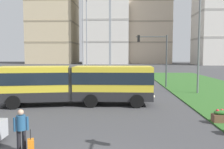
# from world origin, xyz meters

# --- Properties ---
(articulated_bus) EXTENTS (12.00, 3.66, 3.00)m
(articulated_bus) POSITION_xyz_m (-2.54, 11.66, 1.65)
(articulated_bus) COLOR yellow
(articulated_bus) RESTS_ON ground
(pedestrian_crossing) EXTENTS (0.55, 0.36, 1.74)m
(pedestrian_crossing) POSITION_xyz_m (-3.08, 2.38, 1.00)
(pedestrian_crossing) COLOR black
(pedestrian_crossing) RESTS_ON ground
(rolling_suitcase) EXTENTS (0.36, 0.42, 0.97)m
(rolling_suitcase) POSITION_xyz_m (-2.63, 2.18, 0.31)
(rolling_suitcase) COLOR orange
(rolling_suitcase) RESTS_ON ground
(flower_planter_2) EXTENTS (1.10, 0.56, 0.74)m
(flower_planter_2) POSITION_xyz_m (6.67, 6.83, 0.43)
(flower_planter_2) COLOR brown
(flower_planter_2) RESTS_ON grass_median
(traffic_light_far_right) EXTENTS (3.70, 0.28, 6.22)m
(traffic_light_far_right) POSITION_xyz_m (5.11, 22.00, 4.25)
(traffic_light_far_right) COLOR #474C51
(traffic_light_far_right) RESTS_ON ground
(streetlight_median) EXTENTS (0.70, 0.28, 9.88)m
(streetlight_median) POSITION_xyz_m (8.57, 17.42, 5.39)
(streetlight_median) COLOR slate
(streetlight_median) RESTS_ON ground
(apartment_tower_west) EXTENTS (20.12, 19.99, 35.37)m
(apartment_tower_west) POSITION_xyz_m (-30.00, 103.78, 17.70)
(apartment_tower_west) COLOR beige
(apartment_tower_west) RESTS_ON ground
(apartment_tower_westcentre) EXTENTS (19.02, 19.55, 53.17)m
(apartment_tower_westcentre) POSITION_xyz_m (-5.56, 100.66, 26.61)
(apartment_tower_westcentre) COLOR silver
(apartment_tower_westcentre) RESTS_ON ground
(apartment_tower_centre) EXTENTS (21.76, 17.67, 44.78)m
(apartment_tower_centre) POSITION_xyz_m (12.17, 106.99, 22.41)
(apartment_tower_centre) COLOR #C6B299
(apartment_tower_centre) RESTS_ON ground
(apartment_tower_eastcentre) EXTENTS (19.46, 16.78, 49.85)m
(apartment_tower_eastcentre) POSITION_xyz_m (40.44, 90.93, 24.94)
(apartment_tower_eastcentre) COLOR silver
(apartment_tower_eastcentre) RESTS_ON ground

